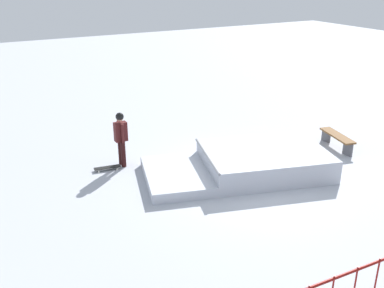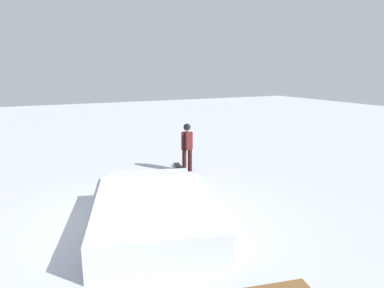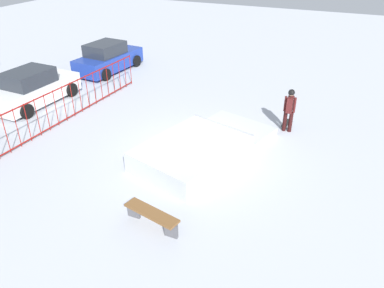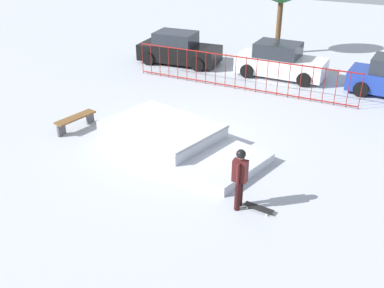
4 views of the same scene
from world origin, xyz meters
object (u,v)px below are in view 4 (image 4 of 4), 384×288
object	(u,v)px
parked_car_white	(280,62)
park_bench	(76,120)
skateboard	(259,208)
skate_ramp	(172,138)
skater	(240,175)
parked_car_black	(179,49)

from	to	relation	value
parked_car_white	park_bench	bearing A→B (deg)	-117.51
skateboard	park_bench	bearing A→B (deg)	172.82
skate_ramp	skateboard	size ratio (longest dim) A/B	7.19
skater	skateboard	size ratio (longest dim) A/B	2.10
park_bench	skater	bearing A→B (deg)	-17.14
skate_ramp	skateboard	distance (m)	4.33
skater	parked_car_black	distance (m)	12.98
skater	parked_car_white	xyz separation A→B (m)	(-1.88, 10.94, -0.28)
skater	parked_car_white	size ratio (longest dim) A/B	0.41
skateboard	park_bench	distance (m)	7.74
parked_car_white	skate_ramp	bearing A→B (deg)	-96.11
skate_ramp	parked_car_black	world-z (taller)	parked_car_black
skateboard	parked_car_black	size ratio (longest dim) A/B	0.20
skate_ramp	parked_car_white	distance (m)	8.69
parked_car_white	skater	bearing A→B (deg)	-77.91
parked_car_black	skater	bearing A→B (deg)	-59.23
skater	skateboard	xyz separation A→B (m)	(0.53, 0.10, -0.93)
skate_ramp	parked_car_black	bearing A→B (deg)	130.86
skate_ramp	skater	distance (m)	4.00
parked_car_black	parked_car_white	size ratio (longest dim) A/B	1.00
skate_ramp	park_bench	size ratio (longest dim) A/B	3.58
park_bench	parked_car_black	world-z (taller)	parked_car_black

